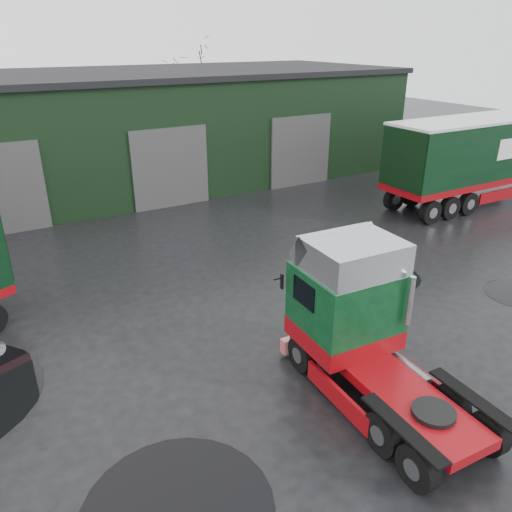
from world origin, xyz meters
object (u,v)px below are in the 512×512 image
(hero_tractor, at_px, (391,339))
(tree_back_b, at_px, (189,94))
(warehouse, at_px, (132,127))
(lorry_right, at_px, (492,158))
(wash_bucket, at_px, (373,322))

(hero_tractor, distance_m, tree_back_b, 34.36)
(warehouse, distance_m, lorry_right, 20.19)
(lorry_right, bearing_deg, warehouse, -131.68)
(lorry_right, bearing_deg, tree_back_b, -163.13)
(lorry_right, distance_m, tree_back_b, 24.55)
(hero_tractor, bearing_deg, tree_back_b, 77.19)
(hero_tractor, height_order, tree_back_b, tree_back_b)
(warehouse, xyz_separation_m, lorry_right, (15.00, -13.49, -0.92))
(warehouse, xyz_separation_m, tree_back_b, (8.00, 10.00, 0.59))
(wash_bucket, bearing_deg, lorry_right, 25.46)
(hero_tractor, xyz_separation_m, tree_back_b, (9.38, 33.00, 1.87))
(warehouse, bearing_deg, wash_bucket, -87.55)
(warehouse, xyz_separation_m, wash_bucket, (0.87, -20.22, -3.00))
(warehouse, height_order, tree_back_b, tree_back_b)
(hero_tractor, bearing_deg, wash_bucket, 54.21)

